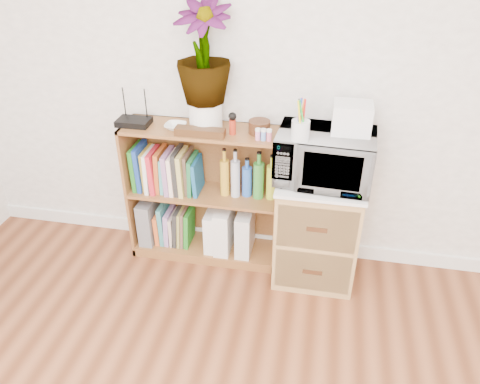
# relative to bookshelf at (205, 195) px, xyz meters

# --- Properties ---
(skirting_board) EXTENTS (4.00, 0.02, 0.10)m
(skirting_board) POSITION_rel_bookshelf_xyz_m (0.35, 0.14, -0.42)
(skirting_board) COLOR white
(skirting_board) RESTS_ON ground
(bookshelf) EXTENTS (1.00, 0.30, 0.95)m
(bookshelf) POSITION_rel_bookshelf_xyz_m (0.00, 0.00, 0.00)
(bookshelf) COLOR brown
(bookshelf) RESTS_ON ground
(wicker_unit) EXTENTS (0.50, 0.45, 0.70)m
(wicker_unit) POSITION_rel_bookshelf_xyz_m (0.75, -0.08, -0.12)
(wicker_unit) COLOR #9E7542
(wicker_unit) RESTS_ON ground
(microwave) EXTENTS (0.57, 0.40, 0.30)m
(microwave) POSITION_rel_bookshelf_xyz_m (0.75, -0.08, 0.40)
(microwave) COLOR white
(microwave) RESTS_ON wicker_unit
(pen_cup) EXTENTS (0.10, 0.10, 0.11)m
(pen_cup) POSITION_rel_bookshelf_xyz_m (0.61, -0.20, 0.60)
(pen_cup) COLOR silver
(pen_cup) RESTS_ON microwave
(small_appliance) EXTENTS (0.21, 0.18, 0.17)m
(small_appliance) POSITION_rel_bookshelf_xyz_m (0.88, -0.04, 0.63)
(small_appliance) COLOR white
(small_appliance) RESTS_ON microwave
(router) EXTENTS (0.20, 0.14, 0.04)m
(router) POSITION_rel_bookshelf_xyz_m (-0.42, -0.02, 0.49)
(router) COLOR black
(router) RESTS_ON bookshelf
(white_bowl) EXTENTS (0.13, 0.13, 0.03)m
(white_bowl) POSITION_rel_bookshelf_xyz_m (-0.15, -0.03, 0.49)
(white_bowl) COLOR white
(white_bowl) RESTS_ON bookshelf
(plant_pot) EXTENTS (0.20, 0.20, 0.17)m
(plant_pot) POSITION_rel_bookshelf_xyz_m (0.03, 0.02, 0.56)
(plant_pot) COLOR white
(plant_pot) RESTS_ON bookshelf
(potted_plant) EXTENTS (0.32, 0.32, 0.58)m
(potted_plant) POSITION_rel_bookshelf_xyz_m (0.03, 0.02, 0.93)
(potted_plant) COLOR #2D7230
(potted_plant) RESTS_ON plant_pot
(trinket_box) EXTENTS (0.30, 0.07, 0.05)m
(trinket_box) POSITION_rel_bookshelf_xyz_m (0.02, -0.10, 0.50)
(trinket_box) COLOR #391F0F
(trinket_box) RESTS_ON bookshelf
(kokeshi_doll) EXTENTS (0.04, 0.04, 0.09)m
(kokeshi_doll) POSITION_rel_bookshelf_xyz_m (0.20, -0.04, 0.52)
(kokeshi_doll) COLOR #A52714
(kokeshi_doll) RESTS_ON bookshelf
(wooden_bowl) EXTENTS (0.13, 0.13, 0.08)m
(wooden_bowl) POSITION_rel_bookshelf_xyz_m (0.35, 0.01, 0.51)
(wooden_bowl) COLOR #351C0E
(wooden_bowl) RESTS_ON bookshelf
(paint_jars) EXTENTS (0.10, 0.04, 0.05)m
(paint_jars) POSITION_rel_bookshelf_xyz_m (0.39, -0.09, 0.50)
(paint_jars) COLOR pink
(paint_jars) RESTS_ON bookshelf
(file_box) EXTENTS (0.10, 0.26, 0.32)m
(file_box) POSITION_rel_bookshelf_xyz_m (-0.41, 0.00, -0.24)
(file_box) COLOR slate
(file_box) RESTS_ON bookshelf
(magazine_holder_left) EXTENTS (0.09, 0.23, 0.29)m
(magazine_holder_left) POSITION_rel_bookshelf_xyz_m (0.06, -0.01, -0.26)
(magazine_holder_left) COLOR white
(magazine_holder_left) RESTS_ON bookshelf
(magazine_holder_mid) EXTENTS (0.10, 0.26, 0.32)m
(magazine_holder_mid) POSITION_rel_bookshelf_xyz_m (0.13, -0.01, -0.24)
(magazine_holder_mid) COLOR silver
(magazine_holder_mid) RESTS_ON bookshelf
(magazine_holder_right) EXTENTS (0.10, 0.25, 0.31)m
(magazine_holder_right) POSITION_rel_bookshelf_xyz_m (0.28, -0.01, -0.25)
(magazine_holder_right) COLOR silver
(magazine_holder_right) RESTS_ON bookshelf
(cookbooks) EXTENTS (0.44, 0.20, 0.31)m
(cookbooks) POSITION_rel_bookshelf_xyz_m (-0.25, -0.00, 0.16)
(cookbooks) COLOR #1F721E
(cookbooks) RESTS_ON bookshelf
(liquor_bottles) EXTENTS (0.36, 0.07, 0.32)m
(liquor_bottles) POSITION_rel_bookshelf_xyz_m (0.29, 0.00, 0.18)
(liquor_bottles) COLOR gold
(liquor_bottles) RESTS_ON bookshelf
(lower_books) EXTENTS (0.26, 0.19, 0.30)m
(lower_books) POSITION_rel_bookshelf_xyz_m (-0.23, -0.00, -0.27)
(lower_books) COLOR #DB5E26
(lower_books) RESTS_ON bookshelf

